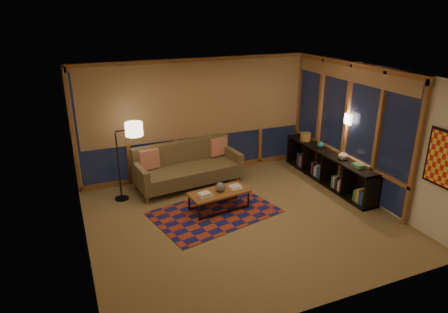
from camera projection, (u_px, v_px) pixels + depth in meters
name	position (u px, v px, depth m)	size (l,w,h in m)	color
floor	(242.00, 219.00, 7.49)	(5.50, 5.00, 0.01)	#947D4F
ceiling	(244.00, 74.00, 6.53)	(5.50, 5.00, 0.01)	silver
walls	(243.00, 152.00, 7.01)	(5.51, 5.01, 2.70)	silver
window_wall_back	(198.00, 118.00, 9.11)	(5.30, 0.16, 2.60)	brown
window_wall_right	(345.00, 126.00, 8.49)	(0.16, 3.70, 2.60)	brown
wall_art	(446.00, 160.00, 6.35)	(0.06, 0.74, 0.94)	red
wall_sconce	(348.00, 119.00, 8.27)	(0.12, 0.18, 0.22)	#FFE5BD
sofa	(188.00, 166.00, 8.71)	(2.27, 0.92, 0.93)	brown
pillow_left	(149.00, 160.00, 8.47)	(0.42, 0.14, 0.42)	red
pillow_right	(218.00, 148.00, 9.23)	(0.41, 0.14, 0.41)	red
area_rug	(214.00, 212.00, 7.72)	(2.28, 1.52, 0.01)	maroon
coffee_table	(219.00, 200.00, 7.78)	(1.17, 0.54, 0.39)	brown
book_stack_a	(204.00, 194.00, 7.51)	(0.24, 0.19, 0.07)	silver
book_stack_b	(235.00, 187.00, 7.85)	(0.22, 0.17, 0.04)	silver
ceramic_pot	(220.00, 187.00, 7.67)	(0.19, 0.19, 0.19)	black
floor_lamp	(118.00, 163.00, 7.99)	(0.53, 0.35, 1.60)	black
bookshelf	(328.00, 168.00, 8.93)	(0.40, 2.87, 0.72)	black
basket	(306.00, 137.00, 9.56)	(0.25, 0.25, 0.19)	#9F743E
teal_bowl	(320.00, 145.00, 9.07)	(0.14, 0.14, 0.14)	#1B716C
vase	(343.00, 155.00, 8.37)	(0.20, 0.20, 0.21)	tan
shelf_book_stack	(358.00, 166.00, 7.98)	(0.19, 0.26, 0.08)	silver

